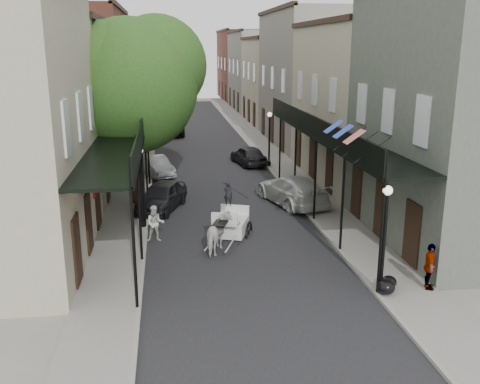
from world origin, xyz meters
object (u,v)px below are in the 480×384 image
object	(u,v)px
tree_near	(138,80)
car_left_mid	(157,166)
lamppost_right_near	(384,238)
car_left_far	(169,127)
car_right_near	(292,190)
car_right_far	(248,155)
pedestrian_walking	(155,224)
car_left_near	(161,196)
tree_far	(146,78)
lamppost_left	(141,186)
horse	(220,234)
pedestrian_sidewalk_right	(430,267)
lamppost_right_far	(269,138)
pedestrian_sidewalk_left	(127,148)
carriage	(233,211)

from	to	relation	value
tree_near	car_left_mid	xyz separation A→B (m)	(0.60, 6.40, -5.86)
lamppost_right_near	car_left_far	xyz separation A→B (m)	(-6.70, 35.01, -1.26)
tree_near	car_left_mid	world-z (taller)	tree_near
car_right_near	car_right_far	bearing A→B (deg)	-101.11
car_right_near	pedestrian_walking	bearing A→B (deg)	17.93
pedestrian_walking	car_left_near	xyz separation A→B (m)	(0.24, 4.61, -0.07)
tree_far	lamppost_left	world-z (taller)	tree_far
horse	pedestrian_sidewalk_right	bearing A→B (deg)	164.97
lamppost_right_far	pedestrian_sidewalk_left	size ratio (longest dim) A/B	2.47
carriage	car_left_far	size ratio (longest dim) A/B	0.46
car_right_near	car_right_far	world-z (taller)	car_right_near
pedestrian_walking	car_left_mid	bearing A→B (deg)	89.54
lamppost_right_near	car_left_near	world-z (taller)	lamppost_right_near
lamppost_right_near	lamppost_right_far	distance (m)	20.00
tree_far	horse	xyz separation A→B (m)	(3.36, -21.51, -5.06)
horse	carriage	xyz separation A→B (m)	(0.83, 2.28, 0.23)
lamppost_left	horse	xyz separation A→B (m)	(3.21, -3.33, -1.27)
car_right_near	car_right_far	size ratio (longest dim) A/B	1.29
car_right_near	carriage	bearing A→B (deg)	32.18
lamppost_right_far	pedestrian_sidewalk_right	bearing A→B (deg)	-85.14
pedestrian_sidewalk_right	car_left_mid	size ratio (longest dim) A/B	0.43
car_left_near	pedestrian_sidewalk_right	bearing A→B (deg)	-30.39
tree_near	car_right_near	bearing A→B (deg)	-8.59
pedestrian_walking	car_right_far	distance (m)	16.01
horse	pedestrian_sidewalk_right	size ratio (longest dim) A/B	1.13
lamppost_left	car_left_near	size ratio (longest dim) A/B	0.87
car_left_near	carriage	bearing A→B (deg)	-31.11
car_right_far	horse	bearing A→B (deg)	66.22
pedestrian_walking	car_right_far	bearing A→B (deg)	65.90
lamppost_right_far	car_left_far	size ratio (longest dim) A/B	0.66
car_right_far	pedestrian_sidewalk_left	bearing A→B (deg)	-30.54
lamppost_left	car_left_near	bearing A→B (deg)	73.75
tree_near	car_left_mid	distance (m)	8.70
pedestrian_sidewalk_left	car_right_far	bearing A→B (deg)	126.01
pedestrian_walking	car_left_mid	size ratio (longest dim) A/B	0.42
horse	carriage	size ratio (longest dim) A/B	0.71
tree_near	tree_far	bearing A→B (deg)	90.19
lamppost_right_near	carriage	size ratio (longest dim) A/B	1.43
tree_near	horse	world-z (taller)	tree_near
horse	car_left_mid	distance (m)	14.17
carriage	car_left_near	world-z (taller)	carriage
tree_far	pedestrian_sidewalk_left	xyz separation A→B (m)	(-1.55, -2.13, -4.97)
car_right_near	lamppost_left	bearing A→B (deg)	5.60
car_left_mid	car_right_far	world-z (taller)	car_right_far
lamppost_right_near	car_left_mid	bearing A→B (deg)	112.51
tree_far	car_left_near	bearing A→B (deg)	-86.30
pedestrian_sidewalk_right	car_right_far	world-z (taller)	pedestrian_sidewalk_right
tree_far	lamppost_right_near	bearing A→B (deg)	-72.32
pedestrian_walking	carriage	bearing A→B (deg)	10.12
tree_far	pedestrian_sidewalk_left	size ratio (longest dim) A/B	5.74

